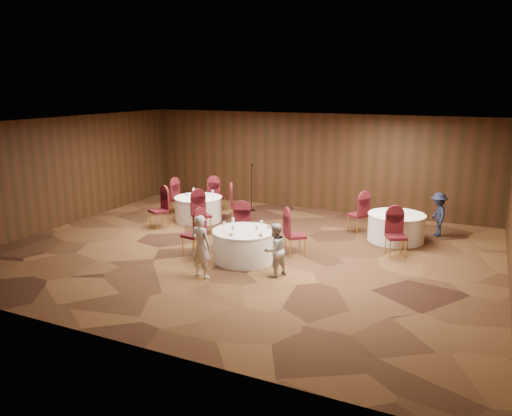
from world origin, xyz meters
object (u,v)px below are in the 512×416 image
at_px(table_right, 396,227).
at_px(mic_stand, 252,197).
at_px(table_main, 244,245).
at_px(woman_a, 201,246).
at_px(man_c, 438,215).
at_px(woman_b, 275,250).
at_px(table_left, 198,209).

distance_m(table_right, mic_stand, 5.15).
xyz_separation_m(table_main, woman_a, (-0.35, -1.38, 0.32)).
distance_m(table_main, man_c, 5.67).
bearing_deg(mic_stand, woman_b, -59.53).
distance_m(table_left, table_right, 5.93).
height_order(mic_stand, woman_b, mic_stand).
height_order(table_right, mic_stand, mic_stand).
height_order(table_right, woman_a, woman_a).
xyz_separation_m(table_main, woman_b, (1.07, -0.65, 0.23)).
bearing_deg(table_left, man_c, 11.53).
relative_size(table_left, mic_stand, 0.94).
distance_m(table_left, man_c, 7.02).
height_order(table_main, woman_b, woman_b).
xyz_separation_m(table_right, woman_b, (-1.95, -3.76, 0.23)).
height_order(table_main, woman_a, woman_a).
distance_m(mic_stand, woman_b, 5.94).
bearing_deg(woman_b, table_left, -102.89).
distance_m(table_left, mic_stand, 2.07).
relative_size(table_left, woman_b, 1.22).
bearing_deg(table_main, man_c, 45.34).
bearing_deg(woman_b, mic_stand, -122.78).
height_order(table_main, table_left, same).
bearing_deg(table_left, woman_a, -57.66).
bearing_deg(man_c, woman_b, -52.18).
bearing_deg(table_main, table_right, 45.87).
height_order(woman_a, man_c, woman_a).
bearing_deg(woman_a, man_c, -117.70).
bearing_deg(table_right, man_c, 43.61).
bearing_deg(woman_a, table_left, -46.65).
height_order(table_main, mic_stand, mic_stand).
relative_size(table_right, woman_a, 1.08).
relative_size(table_main, mic_stand, 0.96).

